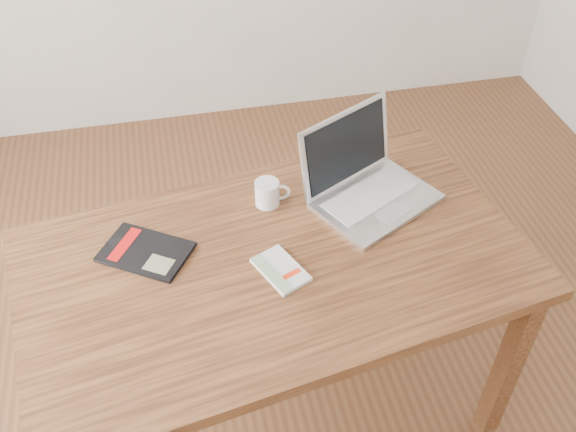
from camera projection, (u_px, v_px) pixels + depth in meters
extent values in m
plane|color=#57341D|center=(265.00, 425.00, 2.24)|extent=(4.00, 4.00, 0.00)
cube|color=#532F19|center=(275.00, 264.00, 1.81)|extent=(1.52, 1.02, 0.04)
cube|color=#532F19|center=(508.00, 365.00, 2.00)|extent=(0.07, 0.07, 0.71)
cube|color=#532F19|center=(58.00, 324.00, 2.12)|extent=(0.07, 0.07, 0.71)
cube|color=#532F19|center=(401.00, 225.00, 2.47)|extent=(0.07, 0.07, 0.71)
cube|color=beige|center=(281.00, 270.00, 1.76)|extent=(0.16, 0.19, 0.01)
cube|color=silver|center=(281.00, 270.00, 1.76)|extent=(0.15, 0.19, 0.01)
cube|color=gray|center=(271.00, 273.00, 1.74)|extent=(0.09, 0.16, 0.00)
cube|color=red|center=(292.00, 274.00, 1.74)|extent=(0.06, 0.04, 0.00)
cube|color=black|center=(146.00, 252.00, 1.81)|extent=(0.29, 0.26, 0.01)
cube|color=#BC0F0D|center=(125.00, 244.00, 1.82)|extent=(0.10, 0.13, 0.00)
cube|color=gray|center=(159.00, 264.00, 1.76)|extent=(0.09, 0.09, 0.00)
cube|color=silver|center=(377.00, 201.00, 1.96)|extent=(0.43, 0.38, 0.02)
cube|color=silver|center=(370.00, 194.00, 1.97)|extent=(0.33, 0.26, 0.00)
cube|color=#BCBCC1|center=(395.00, 212.00, 1.92)|extent=(0.12, 0.10, 0.00)
cube|color=silver|center=(346.00, 147.00, 1.96)|extent=(0.34, 0.21, 0.23)
cube|color=black|center=(347.00, 147.00, 1.96)|extent=(0.30, 0.19, 0.20)
cylinder|color=white|center=(267.00, 193.00, 1.94)|extent=(0.08, 0.08, 0.08)
cylinder|color=black|center=(267.00, 184.00, 1.92)|extent=(0.06, 0.06, 0.01)
torus|color=white|center=(281.00, 192.00, 1.95)|extent=(0.06, 0.02, 0.06)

